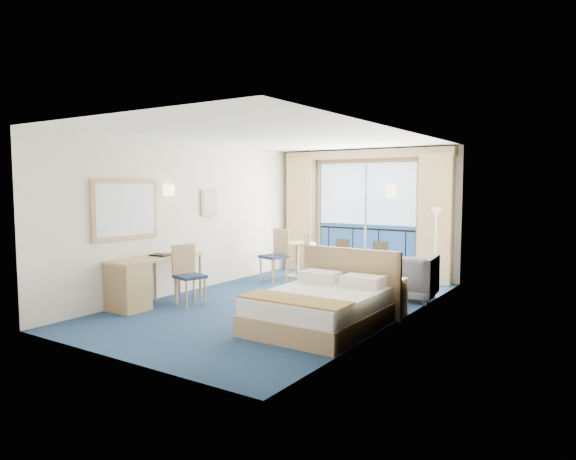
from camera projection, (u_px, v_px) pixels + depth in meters
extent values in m
plane|color=navy|center=(282.00, 303.00, 8.41)|extent=(6.50, 6.50, 0.00)
cube|color=beige|center=(367.00, 212.00, 11.00)|extent=(4.00, 0.02, 2.70)
cube|color=beige|center=(114.00, 239.00, 5.58)|extent=(4.00, 0.02, 2.70)
cube|color=beige|center=(191.00, 217.00, 9.39)|extent=(0.02, 6.50, 2.70)
cube|color=beige|center=(400.00, 227.00, 7.19)|extent=(0.02, 6.50, 2.70)
cube|color=white|center=(282.00, 136.00, 8.17)|extent=(4.00, 6.50, 0.02)
cube|color=navy|center=(366.00, 249.00, 11.04)|extent=(2.20, 0.02, 1.08)
cube|color=silver|center=(366.00, 193.00, 10.93)|extent=(2.20, 0.02, 1.32)
cube|color=brown|center=(365.00, 270.00, 11.08)|extent=(2.20, 0.02, 0.20)
cube|color=black|center=(366.00, 229.00, 10.99)|extent=(2.20, 0.02, 0.04)
cube|color=tan|center=(367.00, 160.00, 10.86)|extent=(2.36, 0.03, 0.12)
cube|color=tan|center=(319.00, 218.00, 11.61)|extent=(0.06, 0.03, 2.40)
cube|color=tan|center=(418.00, 222.00, 10.34)|extent=(0.06, 0.03, 2.40)
cube|color=silver|center=(366.00, 220.00, 10.97)|extent=(0.05, 0.02, 2.40)
cube|color=#3C2C1B|center=(380.00, 258.00, 10.85)|extent=(0.35, 0.02, 0.70)
cube|color=#3C2C1B|center=(342.00, 255.00, 11.34)|extent=(0.35, 0.02, 0.70)
cube|color=#3C2C1B|center=(363.00, 261.00, 11.08)|extent=(0.30, 0.02, 0.45)
cube|color=black|center=(329.00, 247.00, 11.53)|extent=(0.02, 0.01, 0.90)
cube|color=black|center=(353.00, 249.00, 11.20)|extent=(0.03, 0.01, 0.90)
cube|color=black|center=(378.00, 251.00, 10.87)|extent=(0.03, 0.01, 0.90)
cube|color=black|center=(406.00, 253.00, 10.54)|extent=(0.02, 0.01, 0.90)
cube|color=tan|center=(301.00, 214.00, 11.70)|extent=(0.65, 0.22, 2.55)
cube|color=tan|center=(436.00, 219.00, 10.00)|extent=(0.65, 0.22, 2.55)
cube|color=tan|center=(364.00, 154.00, 10.76)|extent=(3.80, 0.25, 0.18)
cube|color=tan|center=(125.00, 210.00, 8.11)|extent=(0.04, 1.25, 0.95)
cube|color=silver|center=(126.00, 210.00, 8.10)|extent=(0.01, 1.12, 0.82)
cube|color=tan|center=(209.00, 203.00, 9.73)|extent=(0.03, 0.42, 0.52)
cube|color=gray|center=(210.00, 203.00, 9.72)|extent=(0.01, 0.34, 0.44)
cylinder|color=beige|center=(169.00, 190.00, 8.81)|extent=(0.18, 0.18, 0.18)
cylinder|color=beige|center=(392.00, 191.00, 7.06)|extent=(0.18, 0.18, 0.18)
cube|color=tan|center=(318.00, 319.00, 6.90)|extent=(1.45, 1.82, 0.27)
cube|color=white|center=(318.00, 301.00, 6.88)|extent=(1.40, 1.76, 0.23)
cube|color=#A67040|center=(295.00, 300.00, 6.38)|extent=(1.44, 0.50, 0.03)
cube|color=white|center=(320.00, 277.00, 7.59)|extent=(0.56, 0.36, 0.16)
cube|color=white|center=(363.00, 282.00, 7.22)|extent=(0.56, 0.36, 0.16)
cube|color=tan|center=(350.00, 281.00, 7.66)|extent=(1.59, 0.05, 1.00)
cube|color=#A08755|center=(389.00, 297.00, 7.62)|extent=(0.43, 0.41, 0.56)
cube|color=white|center=(386.00, 276.00, 7.59)|extent=(0.21, 0.18, 0.08)
imported|color=#4D515E|center=(410.00, 277.00, 8.68)|extent=(0.92, 0.94, 0.77)
cylinder|color=silver|center=(434.00, 289.00, 9.47)|extent=(0.21, 0.21, 0.03)
cylinder|color=silver|center=(435.00, 252.00, 9.41)|extent=(0.02, 0.02, 1.44)
cone|color=beige|center=(436.00, 212.00, 9.35)|extent=(0.19, 0.19, 0.17)
cube|color=tan|center=(156.00, 258.00, 8.33)|extent=(0.56, 1.64, 0.04)
cube|color=#A08755|center=(128.00, 287.00, 7.90)|extent=(0.53, 0.49, 0.73)
cylinder|color=tan|center=(155.00, 278.00, 8.68)|extent=(0.05, 0.05, 0.73)
cylinder|color=tan|center=(176.00, 281.00, 8.40)|extent=(0.05, 0.05, 0.73)
cylinder|color=tan|center=(179.00, 273.00, 9.15)|extent=(0.05, 0.05, 0.73)
cylinder|color=tan|center=(200.00, 276.00, 8.87)|extent=(0.05, 0.05, 0.73)
cube|color=#1E2B47|center=(190.00, 277.00, 8.26)|extent=(0.51, 0.51, 0.05)
cube|color=tan|center=(184.00, 259.00, 8.39)|extent=(0.15, 0.41, 0.50)
cylinder|color=tan|center=(186.00, 295.00, 8.04)|extent=(0.04, 0.04, 0.45)
cylinder|color=tan|center=(205.00, 292.00, 8.27)|extent=(0.04, 0.04, 0.45)
cylinder|color=tan|center=(176.00, 291.00, 8.30)|extent=(0.04, 0.04, 0.45)
cylinder|color=tan|center=(194.00, 288.00, 8.52)|extent=(0.04, 0.04, 0.45)
cube|color=black|center=(161.00, 255.00, 8.47)|extent=(0.35, 0.28, 0.03)
cylinder|color=silver|center=(179.00, 251.00, 8.85)|extent=(0.12, 0.12, 0.02)
cylinder|color=silver|center=(179.00, 240.00, 8.84)|extent=(0.02, 0.02, 0.40)
cone|color=beige|center=(179.00, 228.00, 8.82)|extent=(0.11, 0.11, 0.10)
cylinder|color=tan|center=(297.00, 244.00, 10.81)|extent=(0.81, 0.81, 0.04)
cylinder|color=tan|center=(297.00, 260.00, 10.84)|extent=(0.08, 0.08, 0.70)
cylinder|color=tan|center=(297.00, 276.00, 10.87)|extent=(0.44, 0.44, 0.03)
cube|color=#1E2B47|center=(316.00, 257.00, 10.54)|extent=(0.59, 0.59, 0.05)
cube|color=tan|center=(306.00, 244.00, 10.49)|extent=(0.31, 0.34, 0.50)
cylinder|color=tan|center=(326.00, 269.00, 10.42)|extent=(0.04, 0.04, 0.45)
cylinder|color=tan|center=(322.00, 267.00, 10.76)|extent=(0.04, 0.04, 0.45)
cylinder|color=tan|center=(309.00, 270.00, 10.37)|extent=(0.04, 0.04, 0.45)
cylinder|color=tan|center=(306.00, 267.00, 10.71)|extent=(0.04, 0.04, 0.45)
cube|color=#1E2B47|center=(273.00, 257.00, 10.30)|extent=(0.55, 0.55, 0.05)
cube|color=tan|center=(281.00, 242.00, 10.42)|extent=(0.45, 0.15, 0.53)
cylinder|color=tan|center=(261.00, 269.00, 10.34)|extent=(0.04, 0.04, 0.48)
cylinder|color=tan|center=(272.00, 272.00, 10.07)|extent=(0.04, 0.04, 0.48)
cylinder|color=tan|center=(274.00, 267.00, 10.58)|extent=(0.04, 0.04, 0.48)
cylinder|color=tan|center=(286.00, 270.00, 10.32)|extent=(0.04, 0.04, 0.48)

